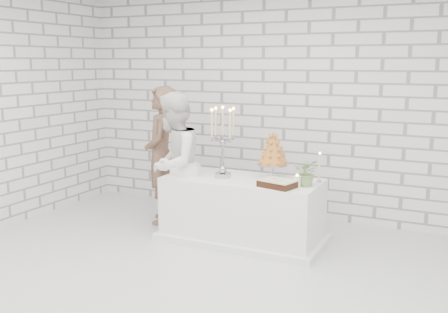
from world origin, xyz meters
TOP-DOWN VIEW (x-y plane):
  - ground at (0.00, 0.00)m, footprint 6.00×5.00m
  - wall_back at (0.00, 2.50)m, footprint 6.00×0.01m
  - cake_table at (-0.07, 1.27)m, footprint 1.80×0.80m
  - groom at (-1.32, 1.51)m, footprint 0.69×0.77m
  - bride at (-0.89, 1.11)m, footprint 0.77×0.92m
  - candelabra at (-0.29, 1.21)m, footprint 0.41×0.41m
  - croquembouche at (0.25, 1.41)m, footprint 0.39×0.39m
  - chocolate_cake at (0.44, 1.05)m, footprint 0.43×0.35m
  - pillar_candle at (0.63, 1.14)m, footprint 0.08×0.08m
  - extra_taper at (0.78, 1.46)m, footprint 0.06×0.06m
  - flowers at (0.71, 1.23)m, footprint 0.31×0.28m

SIDE VIEW (x-z plane):
  - ground at x=0.00m, z-range -0.01..0.01m
  - cake_table at x=-0.07m, z-range 0.00..0.75m
  - chocolate_cake at x=0.44m, z-range 0.75..0.83m
  - pillar_candle at x=0.63m, z-range 0.75..0.87m
  - bride at x=-0.89m, z-range 0.00..1.73m
  - groom at x=-1.32m, z-range 0.00..1.77m
  - flowers at x=0.71m, z-range 0.75..1.05m
  - extra_taper at x=0.78m, z-range 0.75..1.07m
  - croquembouche at x=0.25m, z-range 0.75..1.30m
  - candelabra at x=-0.29m, z-range 0.75..1.58m
  - wall_back at x=0.00m, z-range 0.00..3.00m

